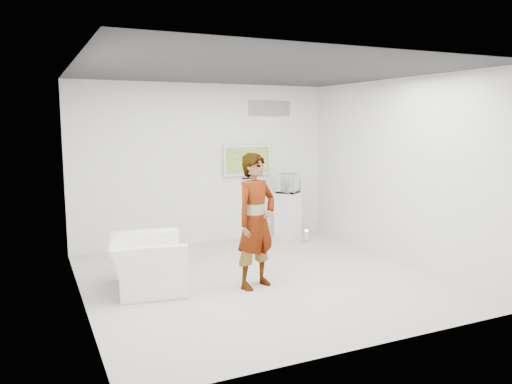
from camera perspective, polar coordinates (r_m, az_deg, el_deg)
room at (r=7.16m, az=0.65°, el=1.64°), size 5.01×5.01×3.00m
tv at (r=9.73m, az=-1.02°, el=3.66°), size 1.00×0.08×0.60m
logo_decal at (r=9.95m, az=1.55°, el=9.52°), size 0.90×0.02×0.30m
person at (r=6.90m, az=0.00°, el=-3.34°), size 0.80×0.66×1.88m
armchair at (r=7.07m, az=-12.31°, el=-8.00°), size 1.17×1.29×0.74m
pedestal at (r=9.93m, az=3.67°, el=-2.67°), size 0.57×0.57×0.90m
floor_uplight at (r=9.58m, az=5.78°, el=-5.08°), size 0.19×0.19×0.25m
vitrine at (r=9.83m, az=3.71°, el=0.99°), size 0.53×0.53×0.38m
console at (r=9.84m, az=3.70°, el=0.55°), size 0.06×0.16×0.22m
wii_remote at (r=7.07m, az=0.55°, el=3.10°), size 0.05×0.15×0.04m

